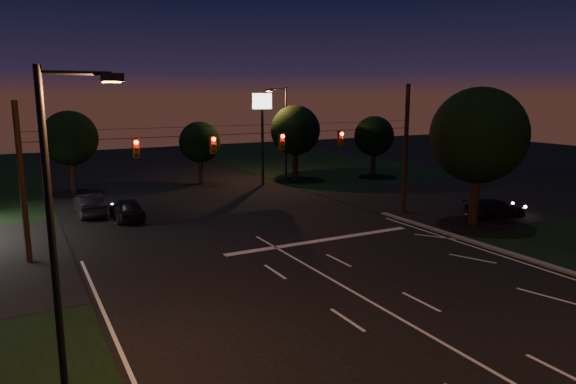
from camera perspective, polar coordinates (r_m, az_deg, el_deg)
ground at (r=19.43m, az=14.61°, el=-14.71°), size 140.00×140.00×0.00m
cross_street_right at (r=43.90m, az=19.75°, el=-0.73°), size 20.00×16.00×0.02m
stop_bar at (r=29.73m, az=3.80°, el=-5.37°), size 12.00×0.50×0.01m
utility_pole_right at (r=37.68m, az=12.66°, el=-2.17°), size 0.30×0.30×9.00m
utility_pole_left at (r=28.91m, az=-26.75°, el=-7.01°), size 0.28×0.28×8.00m
signal_span at (r=30.36m, az=-4.40°, el=5.53°), size 24.00×0.40×1.56m
pole_sign_right at (r=47.28m, az=-2.88°, el=8.28°), size 1.80×0.30×8.40m
street_light_left at (r=15.04m, az=-24.00°, el=-1.67°), size 2.20×0.35×9.00m
street_light_right_far at (r=50.56m, az=-0.50°, el=7.32°), size 2.20×0.35×9.00m
tree_right_near at (r=34.50m, az=20.24°, el=5.81°), size 6.00×6.00×8.76m
tree_far_b at (r=47.17m, az=-23.05°, el=5.46°), size 4.60×4.60×6.98m
tree_far_c at (r=48.46m, az=-9.79°, el=5.43°), size 3.80×3.80×5.86m
tree_far_d at (r=50.19m, az=0.76°, el=6.82°), size 4.80×4.80×7.30m
tree_far_e at (r=52.94m, az=9.48°, el=6.10°), size 4.00×4.00×6.18m
car_oncoming_a at (r=35.94m, az=-17.47°, el=-1.80°), size 1.78×4.40×1.50m
car_oncoming_b at (r=38.13m, az=-21.24°, el=-1.31°), size 1.73×4.70×1.54m
car_cross at (r=37.90m, az=22.03°, el=-1.65°), size 4.60×2.51×1.26m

